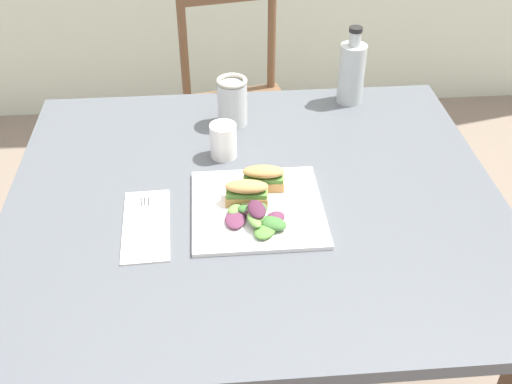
{
  "coord_description": "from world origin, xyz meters",
  "views": [
    {
      "loc": [
        -0.14,
        -1.2,
        1.59
      ],
      "look_at": [
        -0.05,
        -0.1,
        0.76
      ],
      "focal_mm": 43.29,
      "sensor_mm": 36.0,
      "label": 1
    }
  ],
  "objects_px": {
    "sandwich_half_back": "(264,177)",
    "plate_lunch": "(257,208)",
    "sandwich_half_front": "(247,192)",
    "cup_extra_side": "(223,141)",
    "mason_jar_iced_tea": "(232,103)",
    "chair_wooden_far": "(238,108)",
    "fork_on_napkin": "(146,219)",
    "bottle_cold_brew": "(351,75)",
    "dining_table": "(255,235)"
  },
  "relations": [
    {
      "from": "sandwich_half_back",
      "to": "plate_lunch",
      "type": "bearing_deg",
      "value": -105.63
    },
    {
      "from": "sandwich_half_front",
      "to": "cup_extra_side",
      "type": "height_order",
      "value": "cup_extra_side"
    },
    {
      "from": "sandwich_half_back",
      "to": "mason_jar_iced_tea",
      "type": "xyz_separation_m",
      "value": [
        -0.05,
        0.31,
        0.02
      ]
    },
    {
      "from": "chair_wooden_far",
      "to": "mason_jar_iced_tea",
      "type": "distance_m",
      "value": 0.7
    },
    {
      "from": "chair_wooden_far",
      "to": "sandwich_half_back",
      "type": "relative_size",
      "value": 8.78
    },
    {
      "from": "sandwich_half_back",
      "to": "fork_on_napkin",
      "type": "height_order",
      "value": "sandwich_half_back"
    },
    {
      "from": "sandwich_half_back",
      "to": "cup_extra_side",
      "type": "xyz_separation_m",
      "value": [
        -0.09,
        0.15,
        0.01
      ]
    },
    {
      "from": "sandwich_half_back",
      "to": "fork_on_napkin",
      "type": "xyz_separation_m",
      "value": [
        -0.26,
        -0.09,
        -0.03
      ]
    },
    {
      "from": "sandwich_half_back",
      "to": "fork_on_napkin",
      "type": "bearing_deg",
      "value": -161.48
    },
    {
      "from": "sandwich_half_front",
      "to": "mason_jar_iced_tea",
      "type": "bearing_deg",
      "value": 91.93
    },
    {
      "from": "sandwich_half_back",
      "to": "bottle_cold_brew",
      "type": "xyz_separation_m",
      "value": [
        0.28,
        0.41,
        0.04
      ]
    },
    {
      "from": "dining_table",
      "to": "plate_lunch",
      "type": "xyz_separation_m",
      "value": [
        0.0,
        -0.06,
        0.13
      ]
    },
    {
      "from": "plate_lunch",
      "to": "sandwich_half_back",
      "type": "height_order",
      "value": "sandwich_half_back"
    },
    {
      "from": "chair_wooden_far",
      "to": "sandwich_half_back",
      "type": "xyz_separation_m",
      "value": [
        0.01,
        -0.91,
        0.33
      ]
    },
    {
      "from": "sandwich_half_back",
      "to": "bottle_cold_brew",
      "type": "bearing_deg",
      "value": 55.23
    },
    {
      "from": "chair_wooden_far",
      "to": "fork_on_napkin",
      "type": "relative_size",
      "value": 4.68
    },
    {
      "from": "sandwich_half_front",
      "to": "mason_jar_iced_tea",
      "type": "distance_m",
      "value": 0.37
    },
    {
      "from": "chair_wooden_far",
      "to": "plate_lunch",
      "type": "xyz_separation_m",
      "value": [
        -0.01,
        -0.98,
        0.3
      ]
    },
    {
      "from": "sandwich_half_front",
      "to": "bottle_cold_brew",
      "type": "relative_size",
      "value": 0.45
    },
    {
      "from": "sandwich_half_back",
      "to": "bottle_cold_brew",
      "type": "relative_size",
      "value": 0.45
    },
    {
      "from": "plate_lunch",
      "to": "mason_jar_iced_tea",
      "type": "relative_size",
      "value": 2.21
    },
    {
      "from": "plate_lunch",
      "to": "sandwich_half_front",
      "type": "xyz_separation_m",
      "value": [
        -0.02,
        0.02,
        0.03
      ]
    },
    {
      "from": "chair_wooden_far",
      "to": "bottle_cold_brew",
      "type": "relative_size",
      "value": 3.95
    },
    {
      "from": "sandwich_half_front",
      "to": "fork_on_napkin",
      "type": "distance_m",
      "value": 0.23
    },
    {
      "from": "dining_table",
      "to": "plate_lunch",
      "type": "bearing_deg",
      "value": -88.54
    },
    {
      "from": "dining_table",
      "to": "chair_wooden_far",
      "type": "bearing_deg",
      "value": 89.2
    },
    {
      "from": "dining_table",
      "to": "fork_on_napkin",
      "type": "distance_m",
      "value": 0.28
    },
    {
      "from": "mason_jar_iced_tea",
      "to": "chair_wooden_far",
      "type": "bearing_deg",
      "value": 85.6
    },
    {
      "from": "plate_lunch",
      "to": "fork_on_napkin",
      "type": "relative_size",
      "value": 1.55
    },
    {
      "from": "chair_wooden_far",
      "to": "dining_table",
      "type": "bearing_deg",
      "value": -90.8
    },
    {
      "from": "bottle_cold_brew",
      "to": "mason_jar_iced_tea",
      "type": "relative_size",
      "value": 1.68
    },
    {
      "from": "sandwich_half_front",
      "to": "fork_on_napkin",
      "type": "bearing_deg",
      "value": -171.0
    },
    {
      "from": "plate_lunch",
      "to": "sandwich_half_front",
      "type": "distance_m",
      "value": 0.04
    },
    {
      "from": "dining_table",
      "to": "sandwich_half_front",
      "type": "distance_m",
      "value": 0.17
    },
    {
      "from": "fork_on_napkin",
      "to": "mason_jar_iced_tea",
      "type": "relative_size",
      "value": 1.42
    },
    {
      "from": "sandwich_half_front",
      "to": "chair_wooden_far",
      "type": "bearing_deg",
      "value": 87.99
    },
    {
      "from": "chair_wooden_far",
      "to": "mason_jar_iced_tea",
      "type": "height_order",
      "value": "mason_jar_iced_tea"
    },
    {
      "from": "plate_lunch",
      "to": "mason_jar_iced_tea",
      "type": "bearing_deg",
      "value": 95.16
    },
    {
      "from": "dining_table",
      "to": "bottle_cold_brew",
      "type": "height_order",
      "value": "bottle_cold_brew"
    },
    {
      "from": "chair_wooden_far",
      "to": "sandwich_half_front",
      "type": "relative_size",
      "value": 8.78
    },
    {
      "from": "fork_on_napkin",
      "to": "bottle_cold_brew",
      "type": "distance_m",
      "value": 0.74
    },
    {
      "from": "cup_extra_side",
      "to": "chair_wooden_far",
      "type": "bearing_deg",
      "value": 84.22
    },
    {
      "from": "dining_table",
      "to": "fork_on_napkin",
      "type": "height_order",
      "value": "fork_on_napkin"
    },
    {
      "from": "sandwich_half_front",
      "to": "bottle_cold_brew",
      "type": "height_order",
      "value": "bottle_cold_brew"
    },
    {
      "from": "sandwich_half_front",
      "to": "sandwich_half_back",
      "type": "height_order",
      "value": "same"
    },
    {
      "from": "sandwich_half_front",
      "to": "dining_table",
      "type": "bearing_deg",
      "value": 60.79
    },
    {
      "from": "bottle_cold_brew",
      "to": "dining_table",
      "type": "bearing_deg",
      "value": -125.68
    },
    {
      "from": "fork_on_napkin",
      "to": "cup_extra_side",
      "type": "distance_m",
      "value": 0.3
    },
    {
      "from": "plate_lunch",
      "to": "cup_extra_side",
      "type": "relative_size",
      "value": 3.26
    },
    {
      "from": "sandwich_half_front",
      "to": "sandwich_half_back",
      "type": "relative_size",
      "value": 1.0
    }
  ]
}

